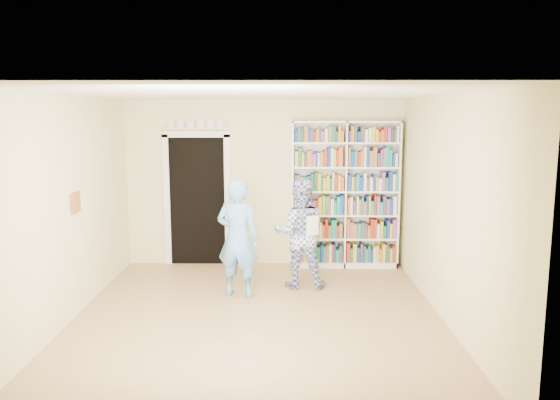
% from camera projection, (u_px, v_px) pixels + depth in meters
% --- Properties ---
extents(floor, '(5.00, 5.00, 0.00)m').
position_uv_depth(floor, '(258.00, 318.00, 6.67)').
color(floor, '#A47A4F').
rests_on(floor, ground).
extents(ceiling, '(5.00, 5.00, 0.00)m').
position_uv_depth(ceiling, '(256.00, 94.00, 6.25)').
color(ceiling, white).
rests_on(ceiling, wall_back).
extents(wall_back, '(4.50, 0.00, 4.50)m').
position_uv_depth(wall_back, '(264.00, 183.00, 8.93)').
color(wall_back, beige).
rests_on(wall_back, floor).
extents(wall_left, '(0.00, 5.00, 5.00)m').
position_uv_depth(wall_left, '(68.00, 209.00, 6.47)').
color(wall_left, beige).
rests_on(wall_left, floor).
extents(wall_right, '(0.00, 5.00, 5.00)m').
position_uv_depth(wall_right, '(447.00, 210.00, 6.44)').
color(wall_right, beige).
rests_on(wall_right, floor).
extents(bookshelf, '(1.72, 0.32, 2.36)m').
position_uv_depth(bookshelf, '(345.00, 194.00, 8.79)').
color(bookshelf, white).
rests_on(bookshelf, floor).
extents(doorway, '(1.10, 0.08, 2.43)m').
position_uv_depth(doorway, '(197.00, 194.00, 8.94)').
color(doorway, black).
rests_on(doorway, floor).
extents(wall_art, '(0.03, 0.25, 0.25)m').
position_uv_depth(wall_art, '(76.00, 203.00, 6.66)').
color(wall_art, brown).
rests_on(wall_art, wall_left).
extents(man_blue, '(0.67, 0.53, 1.62)m').
position_uv_depth(man_blue, '(238.00, 238.00, 7.38)').
color(man_blue, '#5F99D3').
rests_on(man_blue, floor).
extents(man_plaid, '(0.78, 0.62, 1.57)m').
position_uv_depth(man_plaid, '(300.00, 233.00, 7.79)').
color(man_plaid, '#32489A').
rests_on(man_plaid, floor).
extents(paper_sheet, '(0.17, 0.11, 0.28)m').
position_uv_depth(paper_sheet, '(312.00, 226.00, 7.55)').
color(paper_sheet, white).
rests_on(paper_sheet, man_plaid).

